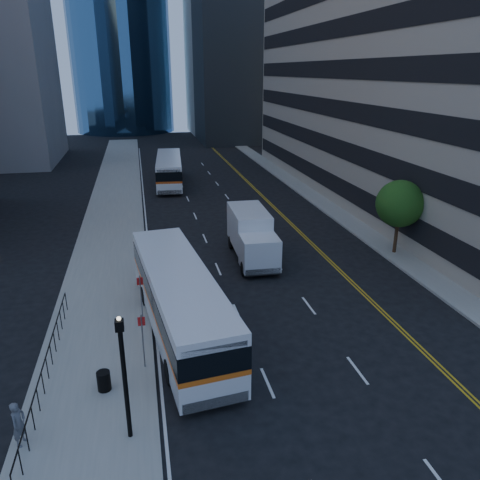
{
  "coord_description": "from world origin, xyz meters",
  "views": [
    {
      "loc": [
        -8.02,
        -19.47,
        12.11
      ],
      "look_at": [
        -2.58,
        5.56,
        2.8
      ],
      "focal_mm": 35.0,
      "sensor_mm": 36.0,
      "label": 1
    }
  ],
  "objects_px": {
    "bus_front": "(179,299)",
    "bus_rear": "(169,169)",
    "lamp_post": "(124,373)",
    "pedestrian": "(19,424)",
    "trash_can": "(104,381)",
    "street_tree": "(400,204)",
    "box_truck": "(252,235)"
  },
  "relations": [
    {
      "from": "lamp_post",
      "to": "street_tree",
      "type": "bearing_deg",
      "value": 37.87
    },
    {
      "from": "street_tree",
      "to": "lamp_post",
      "type": "height_order",
      "value": "street_tree"
    },
    {
      "from": "lamp_post",
      "to": "bus_rear",
      "type": "xyz_separation_m",
      "value": [
        4.24,
        38.8,
        -1.03
      ]
    },
    {
      "from": "bus_front",
      "to": "bus_rear",
      "type": "bearing_deg",
      "value": 80.18
    },
    {
      "from": "lamp_post",
      "to": "box_truck",
      "type": "bearing_deg",
      "value": 62.25
    },
    {
      "from": "lamp_post",
      "to": "box_truck",
      "type": "relative_size",
      "value": 0.67
    },
    {
      "from": "bus_front",
      "to": "pedestrian",
      "type": "bearing_deg",
      "value": -139.85
    },
    {
      "from": "bus_front",
      "to": "trash_can",
      "type": "bearing_deg",
      "value": -136.98
    },
    {
      "from": "bus_front",
      "to": "box_truck",
      "type": "height_order",
      "value": "bus_front"
    },
    {
      "from": "lamp_post",
      "to": "bus_front",
      "type": "relative_size",
      "value": 0.35
    },
    {
      "from": "street_tree",
      "to": "bus_rear",
      "type": "height_order",
      "value": "street_tree"
    },
    {
      "from": "box_truck",
      "to": "trash_can",
      "type": "height_order",
      "value": "box_truck"
    },
    {
      "from": "street_tree",
      "to": "box_truck",
      "type": "relative_size",
      "value": 0.75
    },
    {
      "from": "lamp_post",
      "to": "bus_front",
      "type": "xyz_separation_m",
      "value": [
        2.4,
        6.78,
        -0.94
      ]
    },
    {
      "from": "lamp_post",
      "to": "bus_rear",
      "type": "relative_size",
      "value": 0.37
    },
    {
      "from": "lamp_post",
      "to": "pedestrian",
      "type": "distance_m",
      "value": 4.02
    },
    {
      "from": "street_tree",
      "to": "box_truck",
      "type": "xyz_separation_m",
      "value": [
        -9.98,
        1.24,
        -1.93
      ]
    },
    {
      "from": "bus_front",
      "to": "trash_can",
      "type": "relative_size",
      "value": 15.99
    },
    {
      "from": "pedestrian",
      "to": "street_tree",
      "type": "bearing_deg",
      "value": -36.9
    },
    {
      "from": "street_tree",
      "to": "trash_can",
      "type": "distance_m",
      "value": 22.28
    },
    {
      "from": "street_tree",
      "to": "bus_front",
      "type": "bearing_deg",
      "value": -155.18
    },
    {
      "from": "trash_can",
      "to": "pedestrian",
      "type": "xyz_separation_m",
      "value": [
        -2.59,
        -2.37,
        0.42
      ]
    },
    {
      "from": "trash_can",
      "to": "lamp_post",
      "type": "bearing_deg",
      "value": -70.13
    },
    {
      "from": "trash_can",
      "to": "pedestrian",
      "type": "bearing_deg",
      "value": -137.6
    },
    {
      "from": "street_tree",
      "to": "lamp_post",
      "type": "distance_m",
      "value": 22.82
    },
    {
      "from": "bus_rear",
      "to": "box_truck",
      "type": "distance_m",
      "value": 23.87
    },
    {
      "from": "lamp_post",
      "to": "pedestrian",
      "type": "height_order",
      "value": "lamp_post"
    },
    {
      "from": "bus_rear",
      "to": "trash_can",
      "type": "distance_m",
      "value": 36.41
    },
    {
      "from": "lamp_post",
      "to": "box_truck",
      "type": "xyz_separation_m",
      "value": [
        8.02,
        15.24,
        -1.02
      ]
    },
    {
      "from": "bus_rear",
      "to": "box_truck",
      "type": "relative_size",
      "value": 1.79
    },
    {
      "from": "bus_front",
      "to": "pedestrian",
      "type": "xyz_separation_m",
      "value": [
        -6.0,
        -6.37,
        -0.81
      ]
    },
    {
      "from": "trash_can",
      "to": "pedestrian",
      "type": "distance_m",
      "value": 3.54
    }
  ]
}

